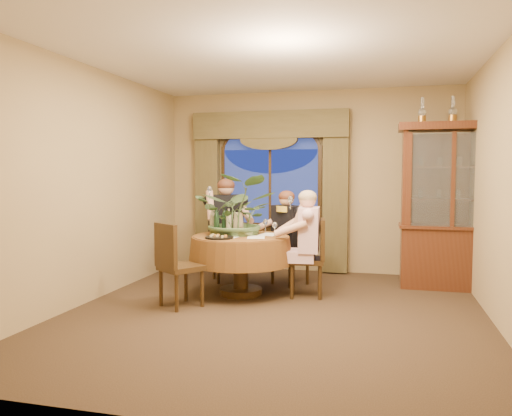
% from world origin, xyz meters
% --- Properties ---
extents(floor, '(5.00, 5.00, 0.00)m').
position_xyz_m(floor, '(0.00, 0.00, 0.00)').
color(floor, black).
rests_on(floor, ground).
extents(wall_back, '(4.50, 0.00, 4.50)m').
position_xyz_m(wall_back, '(0.00, 2.50, 1.40)').
color(wall_back, '#988257').
rests_on(wall_back, ground).
extents(wall_right, '(0.00, 5.00, 5.00)m').
position_xyz_m(wall_right, '(2.25, 0.00, 1.40)').
color(wall_right, '#988257').
rests_on(wall_right, ground).
extents(ceiling, '(5.00, 5.00, 0.00)m').
position_xyz_m(ceiling, '(0.00, 0.00, 2.80)').
color(ceiling, white).
rests_on(ceiling, wall_back).
extents(window, '(1.62, 0.10, 1.32)m').
position_xyz_m(window, '(-0.60, 2.43, 1.30)').
color(window, navy).
rests_on(window, wall_back).
extents(arched_transom, '(1.60, 0.06, 0.44)m').
position_xyz_m(arched_transom, '(-0.60, 2.43, 2.08)').
color(arched_transom, navy).
rests_on(arched_transom, wall_back).
extents(drapery_left, '(0.38, 0.14, 2.32)m').
position_xyz_m(drapery_left, '(-1.63, 2.38, 1.18)').
color(drapery_left, '#473F20').
rests_on(drapery_left, floor).
extents(drapery_right, '(0.38, 0.14, 2.32)m').
position_xyz_m(drapery_right, '(0.43, 2.38, 1.18)').
color(drapery_right, '#473F20').
rests_on(drapery_right, floor).
extents(swag_valance, '(2.45, 0.16, 0.42)m').
position_xyz_m(swag_valance, '(-0.60, 2.35, 2.28)').
color(swag_valance, '#473F20').
rests_on(swag_valance, wall_back).
extents(dining_table, '(1.55, 1.55, 0.75)m').
position_xyz_m(dining_table, '(-0.60, 0.74, 0.38)').
color(dining_table, maroon).
rests_on(dining_table, floor).
extents(china_cabinet, '(1.36, 0.54, 2.19)m').
position_xyz_m(china_cabinet, '(1.99, 1.75, 1.10)').
color(china_cabinet, '#3D1A0C').
rests_on(china_cabinet, floor).
extents(oil_lamp_left, '(0.11, 0.11, 0.34)m').
position_xyz_m(oil_lamp_left, '(1.61, 1.75, 2.36)').
color(oil_lamp_left, '#A5722D').
rests_on(oil_lamp_left, china_cabinet).
extents(oil_lamp_center, '(0.11, 0.11, 0.34)m').
position_xyz_m(oil_lamp_center, '(1.99, 1.75, 2.36)').
color(oil_lamp_center, '#A5722D').
rests_on(oil_lamp_center, china_cabinet).
extents(oil_lamp_right, '(0.11, 0.11, 0.34)m').
position_xyz_m(oil_lamp_right, '(2.37, 1.75, 2.36)').
color(oil_lamp_right, '#A5722D').
rests_on(oil_lamp_right, china_cabinet).
extents(chair_right, '(0.47, 0.47, 0.96)m').
position_xyz_m(chair_right, '(0.22, 0.85, 0.48)').
color(chair_right, black).
rests_on(chair_right, floor).
extents(chair_back_right, '(0.58, 0.58, 0.96)m').
position_xyz_m(chair_back_right, '(-0.10, 1.46, 0.48)').
color(chair_back_right, black).
rests_on(chair_back_right, floor).
extents(chair_back, '(0.57, 0.57, 0.96)m').
position_xyz_m(chair_back, '(-1.00, 1.47, 0.48)').
color(chair_back, black).
rests_on(chair_back, floor).
extents(chair_front_left, '(0.58, 0.58, 0.96)m').
position_xyz_m(chair_front_left, '(-1.10, 0.02, 0.48)').
color(chair_front_left, black).
rests_on(chair_front_left, floor).
extents(person_pink, '(0.47, 0.51, 1.33)m').
position_xyz_m(person_pink, '(0.26, 0.80, 0.66)').
color(person_pink, beige).
rests_on(person_pink, floor).
extents(person_back, '(0.69, 0.68, 1.46)m').
position_xyz_m(person_back, '(-1.03, 1.48, 0.73)').
color(person_back, black).
rests_on(person_back, floor).
extents(person_scarf, '(0.62, 0.61, 1.30)m').
position_xyz_m(person_scarf, '(-0.13, 1.45, 0.65)').
color(person_scarf, black).
rests_on(person_scarf, floor).
extents(stoneware_vase, '(0.15, 0.15, 0.28)m').
position_xyz_m(stoneware_vase, '(-0.66, 0.86, 0.89)').
color(stoneware_vase, '#928260').
rests_on(stoneware_vase, dining_table).
extents(centerpiece_plant, '(1.03, 1.15, 0.89)m').
position_xyz_m(centerpiece_plant, '(-0.66, 0.87, 1.40)').
color(centerpiece_plant, '#3F5C33').
rests_on(centerpiece_plant, dining_table).
extents(olive_bowl, '(0.17, 0.17, 0.05)m').
position_xyz_m(olive_bowl, '(-0.52, 0.69, 0.78)').
color(olive_bowl, '#516135').
rests_on(olive_bowl, dining_table).
extents(cheese_platter, '(0.35, 0.35, 0.02)m').
position_xyz_m(cheese_platter, '(-0.76, 0.40, 0.76)').
color(cheese_platter, black).
rests_on(cheese_platter, dining_table).
extents(wine_bottle_0, '(0.07, 0.07, 0.33)m').
position_xyz_m(wine_bottle_0, '(-0.91, 0.70, 0.92)').
color(wine_bottle_0, black).
rests_on(wine_bottle_0, dining_table).
extents(wine_bottle_1, '(0.07, 0.07, 0.33)m').
position_xyz_m(wine_bottle_1, '(-0.86, 0.88, 0.92)').
color(wine_bottle_1, black).
rests_on(wine_bottle_1, dining_table).
extents(wine_bottle_2, '(0.07, 0.07, 0.33)m').
position_xyz_m(wine_bottle_2, '(-1.00, 0.82, 0.92)').
color(wine_bottle_2, tan).
rests_on(wine_bottle_2, dining_table).
extents(wine_bottle_3, '(0.07, 0.07, 0.33)m').
position_xyz_m(wine_bottle_3, '(-0.78, 0.81, 0.92)').
color(wine_bottle_3, tan).
rests_on(wine_bottle_3, dining_table).
extents(tasting_paper_0, '(0.27, 0.34, 0.00)m').
position_xyz_m(tasting_paper_0, '(-0.36, 0.59, 0.75)').
color(tasting_paper_0, white).
rests_on(tasting_paper_0, dining_table).
extents(tasting_paper_1, '(0.25, 0.33, 0.00)m').
position_xyz_m(tasting_paper_1, '(-0.27, 0.90, 0.75)').
color(tasting_paper_1, white).
rests_on(tasting_paper_1, dining_table).
extents(tasting_paper_2, '(0.25, 0.33, 0.00)m').
position_xyz_m(tasting_paper_2, '(-0.69, 0.49, 0.75)').
color(tasting_paper_2, white).
rests_on(tasting_paper_2, dining_table).
extents(wine_glass_person_pink, '(0.07, 0.07, 0.18)m').
position_xyz_m(wine_glass_person_pink, '(-0.17, 0.77, 0.84)').
color(wine_glass_person_pink, silver).
rests_on(wine_glass_person_pink, dining_table).
extents(wine_glass_person_back, '(0.07, 0.07, 0.18)m').
position_xyz_m(wine_glass_person_back, '(-0.81, 1.11, 0.84)').
color(wine_glass_person_back, silver).
rests_on(wine_glass_person_back, dining_table).
extents(wine_glass_person_scarf, '(0.07, 0.07, 0.18)m').
position_xyz_m(wine_glass_person_scarf, '(-0.36, 1.10, 0.84)').
color(wine_glass_person_scarf, silver).
rests_on(wine_glass_person_scarf, dining_table).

